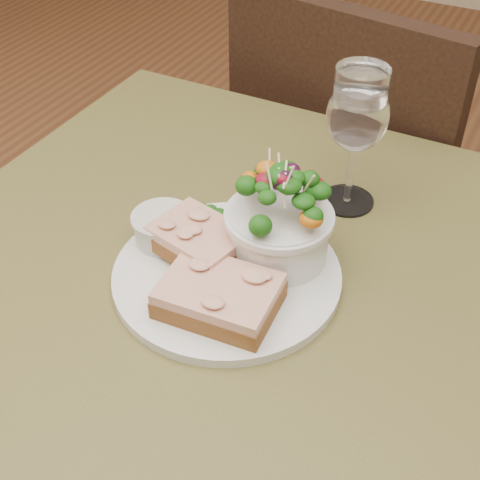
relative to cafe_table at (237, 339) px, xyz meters
The scene contains 9 objects.
cafe_table is the anchor object (origin of this frame).
chair_far 0.72m from the cafe_table, 92.29° to the left, with size 0.48×0.48×0.90m.
dinner_plate 0.11m from the cafe_table, 162.63° to the right, with size 0.26×0.26×0.01m, color silver.
sandwich_front 0.14m from the cafe_table, 81.68° to the right, with size 0.13×0.10×0.03m.
sandwich_back 0.15m from the cafe_table, behind, with size 0.12×0.10×0.03m.
ramekin 0.17m from the cafe_table, behind, with size 0.07×0.07×0.04m.
salad_bowl 0.18m from the cafe_table, 60.60° to the left, with size 0.12×0.12×0.13m.
garnish 0.16m from the cafe_table, 146.23° to the left, with size 0.05×0.04×0.02m.
wine_glass 0.31m from the cafe_table, 73.31° to the left, with size 0.08×0.08×0.18m.
Camera 1 is at (0.26, -0.49, 1.28)m, focal length 50.00 mm.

